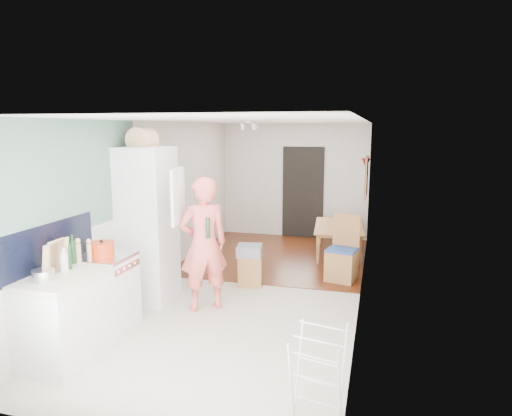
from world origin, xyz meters
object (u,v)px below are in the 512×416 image
at_px(dining_chair, 342,249).
at_px(drying_rack, 318,375).
at_px(stool, 250,270).
at_px(person, 203,232).
at_px(dining_table, 340,242).

bearing_deg(dining_chair, drying_rack, -76.42).
relative_size(dining_chair, stool, 2.26).
distance_m(person, dining_table, 3.62).
height_order(person, dining_chair, person).
bearing_deg(person, stool, -145.81).
distance_m(dining_table, drying_rack, 5.15).
xyz_separation_m(dining_chair, drying_rack, (0.10, -3.59, -0.13)).
xyz_separation_m(person, dining_table, (1.53, 3.17, -0.81)).
relative_size(dining_table, dining_chair, 1.30).
relative_size(person, dining_table, 1.55).
height_order(person, drying_rack, person).
xyz_separation_m(person, stool, (0.34, 1.06, -0.82)).
relative_size(person, dining_chair, 2.01).
bearing_deg(person, drying_rack, 93.99).
bearing_deg(person, dining_table, -153.76).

